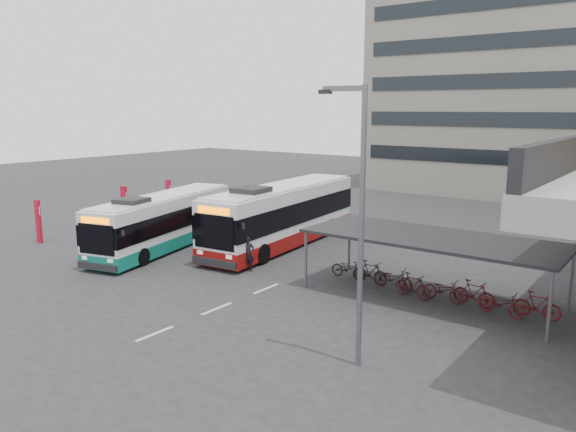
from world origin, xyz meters
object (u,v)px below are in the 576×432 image
Objects in this scene: bus_teal at (164,222)px; lamp_post at (358,211)px; bus_main at (283,215)px; pedestrian at (248,254)px.

lamp_post is at bearing -35.94° from bus_teal.
lamp_post reaches higher than bus_main.
lamp_post reaches higher than pedestrian.
bus_teal is at bearing -142.26° from bus_main.
bus_teal is at bearing 128.41° from pedestrian.
pedestrian is 11.11m from lamp_post.
lamp_post reaches higher than bus_teal.
bus_main is 6.47m from bus_teal.
lamp_post is (15.42, -6.14, 3.19)m from bus_teal.
bus_main is 5.49m from pedestrian.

